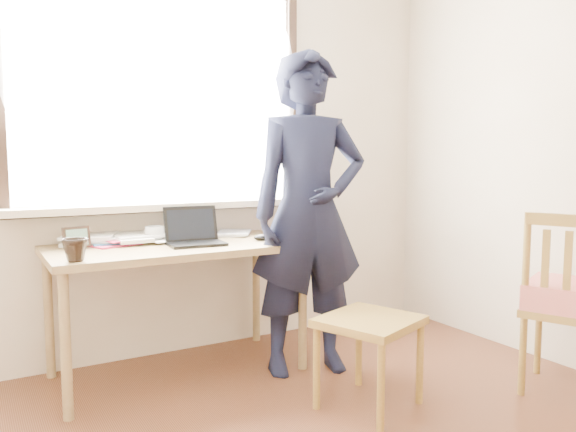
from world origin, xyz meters
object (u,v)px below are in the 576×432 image
side_chair (572,299)px  mug_white (154,234)px  desk (177,258)px  laptop (194,235)px  work_chair (369,331)px  person (309,213)px  mug_dark (75,250)px

side_chair → mug_white: bearing=140.5°
desk → laptop: laptop is taller
desk → mug_white: (-0.08, 0.16, 0.12)m
laptop → desk: bearing=157.7°
work_chair → person: person is taller
laptop → side_chair: side_chair is taller
work_chair → side_chair: 1.07m
work_chair → side_chair: (0.99, -0.39, 0.12)m
laptop → mug_white: size_ratio=2.84×
laptop → mug_dark: (-0.66, -0.23, 0.00)m
mug_white → work_chair: bearing=-54.3°
mug_white → person: person is taller
mug_dark → side_chair: (2.23, -1.01, -0.29)m
desk → laptop: bearing=-22.3°
desk → work_chair: desk is taller
person → mug_white: bearing=161.1°
desk → side_chair: size_ratio=1.46×
desk → mug_white: 0.21m
work_chair → desk: bearing=127.2°
desk → laptop: 0.16m
desk → mug_dark: mug_dark is taller
mug_dark → work_chair: 1.45m
laptop → mug_white: laptop is taller
mug_white → work_chair: 1.34m
mug_white → person: size_ratio=0.06×
mug_dark → desk: bearing=24.4°
mug_dark → work_chair: mug_dark is taller
person → work_chair: bearing=-76.9°
mug_white → desk: bearing=-64.0°
work_chair → side_chair: side_chair is taller
desk → person: bearing=-25.1°
mug_white → person: (0.75, -0.47, 0.12)m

